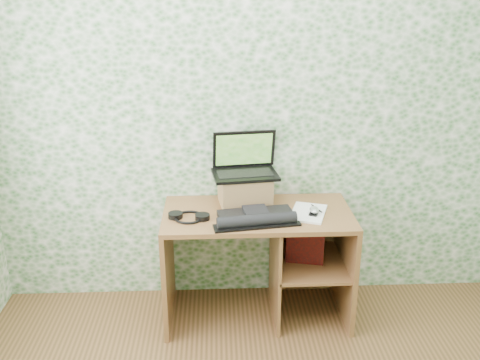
{
  "coord_description": "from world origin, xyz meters",
  "views": [
    {
      "loc": [
        -0.25,
        -1.65,
        2.13
      ],
      "look_at": [
        -0.11,
        1.39,
        0.99
      ],
      "focal_mm": 40.0,
      "sensor_mm": 36.0,
      "label": 1
    }
  ],
  "objects_px": {
    "desk": "(269,248)",
    "notepad": "(308,213)",
    "riser": "(245,190)",
    "laptop": "(245,164)",
    "keyboard": "(256,217)"
  },
  "relations": [
    {
      "from": "laptop",
      "to": "notepad",
      "type": "xyz_separation_m",
      "value": [
        0.39,
        -0.23,
        -0.25
      ]
    },
    {
      "from": "laptop",
      "to": "keyboard",
      "type": "relative_size",
      "value": 0.83
    },
    {
      "from": "notepad",
      "to": "riser",
      "type": "bearing_deg",
      "value": 173.57
    },
    {
      "from": "keyboard",
      "to": "notepad",
      "type": "relative_size",
      "value": 1.84
    },
    {
      "from": "riser",
      "to": "laptop",
      "type": "xyz_separation_m",
      "value": [
        -0.0,
        0.04,
        0.16
      ]
    },
    {
      "from": "desk",
      "to": "laptop",
      "type": "height_order",
      "value": "laptop"
    },
    {
      "from": "riser",
      "to": "keyboard",
      "type": "relative_size",
      "value": 0.61
    },
    {
      "from": "keyboard",
      "to": "notepad",
      "type": "xyz_separation_m",
      "value": [
        0.34,
        0.09,
        -0.02
      ]
    },
    {
      "from": "desk",
      "to": "laptop",
      "type": "bearing_deg",
      "value": 133.62
    },
    {
      "from": "desk",
      "to": "notepad",
      "type": "xyz_separation_m",
      "value": [
        0.24,
        -0.07,
        0.28
      ]
    },
    {
      "from": "riser",
      "to": "laptop",
      "type": "relative_size",
      "value": 0.73
    },
    {
      "from": "laptop",
      "to": "notepad",
      "type": "distance_m",
      "value": 0.52
    },
    {
      "from": "laptop",
      "to": "notepad",
      "type": "relative_size",
      "value": 1.53
    },
    {
      "from": "riser",
      "to": "laptop",
      "type": "distance_m",
      "value": 0.17
    },
    {
      "from": "laptop",
      "to": "keyboard",
      "type": "bearing_deg",
      "value": -87.77
    }
  ]
}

